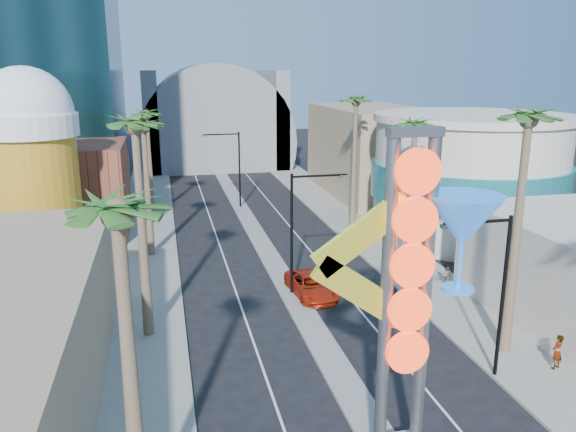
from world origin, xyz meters
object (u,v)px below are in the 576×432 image
object	(u,v)px
neon_sign	(430,283)
pedestrian_a	(557,352)
red_pickup	(311,285)
pedestrian_b	(446,275)

from	to	relation	value
neon_sign	pedestrian_a	bearing A→B (deg)	26.97
red_pickup	pedestrian_a	distance (m)	14.85
neon_sign	red_pickup	xyz separation A→B (m)	(0.38, 16.54, -6.59)
neon_sign	pedestrian_b	world-z (taller)	neon_sign
pedestrian_b	red_pickup	bearing A→B (deg)	-18.89
neon_sign	pedestrian_b	size ratio (longest dim) A/B	7.52
neon_sign	pedestrian_a	xyz separation A→B (m)	(9.57, 4.87, -6.27)
red_pickup	pedestrian_b	xyz separation A→B (m)	(9.05, -0.87, 0.27)
neon_sign	pedestrian_b	xyz separation A→B (m)	(9.43, 15.67, -6.32)
red_pickup	pedestrian_b	world-z (taller)	pedestrian_b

